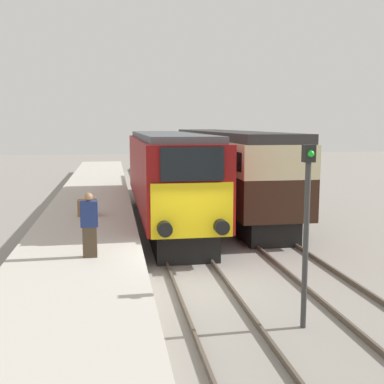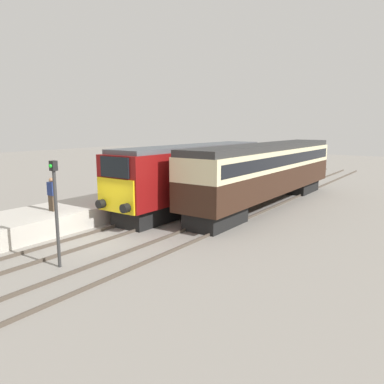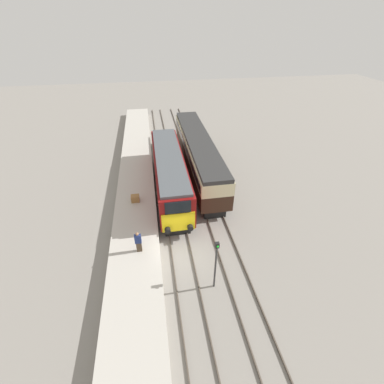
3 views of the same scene
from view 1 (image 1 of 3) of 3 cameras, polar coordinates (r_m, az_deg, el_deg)
name	(u,v)px [view 1 (image 1 of 3)]	position (r m, az deg, el deg)	size (l,w,h in m)	color
ground_plane	(202,287)	(13.31, 1.14, -11.18)	(120.00, 120.00, 0.00)	gray
platform_left	(90,218)	(20.75, -11.98, -2.98)	(3.50, 50.00, 0.97)	#B7B2A8
rails_near_track	(177,241)	(18.03, -1.78, -5.81)	(1.51, 60.00, 0.14)	#4C4238
rails_far_track	(265,237)	(18.77, 8.61, -5.34)	(1.50, 60.00, 0.14)	#4C4238
locomotive	(167,175)	(20.83, -2.98, 2.08)	(2.70, 13.80, 4.01)	black
passenger_carriage	(225,162)	(24.81, 3.95, 3.52)	(2.75, 17.03, 4.05)	black
person_on_platform	(89,225)	(12.68, -12.06, -3.88)	(0.44, 0.26, 1.68)	#473828
signal_post	(307,221)	(10.43, 13.42, -3.40)	(0.24, 0.28, 3.96)	#333333
luggage_crate	(87,208)	(18.57, -12.29, -1.82)	(0.70, 0.56, 0.60)	olive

